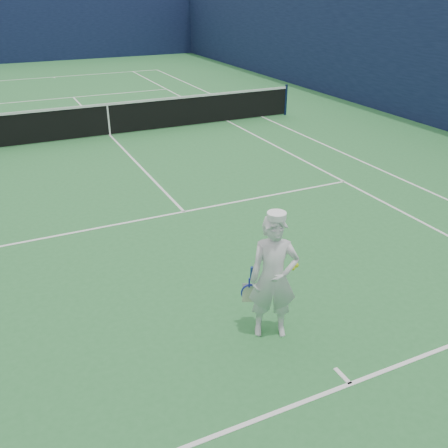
# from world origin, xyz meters

# --- Properties ---
(ground) EXTENTS (80.00, 80.00, 0.00)m
(ground) POSITION_xyz_m (0.00, 0.00, 0.00)
(ground) COLOR #2C7438
(ground) RESTS_ON ground
(court_markings) EXTENTS (11.03, 23.83, 0.01)m
(court_markings) POSITION_xyz_m (0.00, 0.00, 0.00)
(court_markings) COLOR white
(court_markings) RESTS_ON ground
(windscreen_fence) EXTENTS (20.12, 36.12, 4.00)m
(windscreen_fence) POSITION_xyz_m (0.00, 0.00, 2.00)
(windscreen_fence) COLOR #0F1739
(windscreen_fence) RESTS_ON ground
(tennis_net) EXTENTS (12.88, 0.09, 1.07)m
(tennis_net) POSITION_xyz_m (0.00, 0.00, 0.55)
(tennis_net) COLOR #141E4C
(tennis_net) RESTS_ON ground
(tennis_player) EXTENTS (0.75, 0.72, 1.80)m
(tennis_player) POSITION_xyz_m (-0.36, -10.62, 0.88)
(tennis_player) COLOR silver
(tennis_player) RESTS_ON ground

